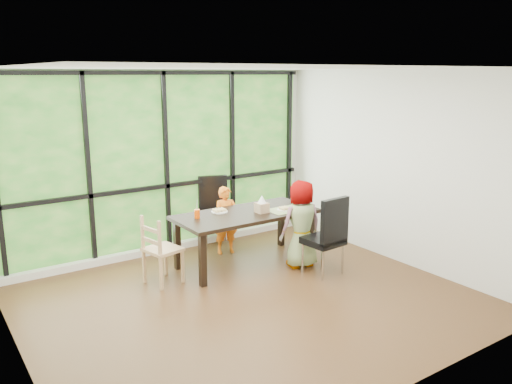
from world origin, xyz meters
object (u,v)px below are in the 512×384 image
Objects in this scene: chair_interior_leather at (323,235)px; tissue_box at (262,208)px; dining_table at (246,238)px; chair_window_leather at (216,212)px; child_toddler at (226,220)px; child_older at (302,224)px; green_cup at (301,204)px; chair_end_beech at (163,249)px; plate_far at (219,212)px; orange_cup at (197,214)px; white_mug at (297,200)px; plate_near at (285,210)px.

chair_interior_leather reaches higher than tissue_box.
chair_window_leather is at bearing 87.12° from dining_table.
child_older is at bearing -46.98° from child_toddler.
green_cup is at bearing -39.53° from chair_window_leather.
chair_end_beech is 7.20× the size of green_cup.
child_toddler is 1.16m from green_cup.
child_older is at bearing -125.72° from green_cup.
plate_far is at bearing -97.94° from chair_window_leather.
plate_far is (-0.88, 0.74, 0.14)m from child_older.
orange_cup is at bearing -17.33° from child_older.
dining_table is at bearing 163.63° from green_cup.
chair_end_beech is (-1.90, 0.92, -0.09)m from chair_interior_leather.
chair_interior_leather is 1.58m from child_toddler.
chair_window_leather is at bearing 47.06° from orange_cup.
plate_far is 1.45× the size of tissue_box.
plate_far is 1.95× the size of orange_cup.
chair_interior_leather reaches higher than child_toddler.
chair_end_beech is at bearing 178.67° from dining_table.
green_cup is 0.79× the size of tissue_box.
white_mug is at bearing 1.75° from dining_table.
green_cup reaches higher than plate_far.
dining_table is 2.21× the size of chair_end_beech.
tissue_box is (0.48, -0.34, 0.06)m from plate_far.
chair_interior_leather reaches higher than green_cup.
dining_table is 1.11m from chair_interior_leather.
chair_end_beech is at bearing -169.17° from orange_cup.
green_cup reaches higher than white_mug.
chair_interior_leather is (0.65, -0.89, 0.17)m from dining_table.
chair_window_leather is 0.38m from child_toddler.
plate_far is at bearing 142.74° from dining_table.
orange_cup is at bearing 168.86° from dining_table.
chair_end_beech is at bearing 172.57° from plate_near.
child_toddler is (-0.65, 1.44, -0.03)m from chair_interior_leather.
green_cup is 0.30m from white_mug.
orange_cup is at bearing 163.80° from tissue_box.
child_toddler reaches higher than chair_end_beech.
chair_end_beech is 1.82m from plate_near.
chair_interior_leather is 6.79× the size of tissue_box.
chair_interior_leather is at bearing -59.03° from tissue_box.
child_toddler is at bearing 135.19° from green_cup.
orange_cup is at bearing 164.40° from plate_near.
chair_window_leather is 1.29m from white_mug.
tissue_box is at bearing -35.04° from child_older.
child_toddler is at bearing 90.00° from dining_table.
chair_interior_leather is at bearing -51.54° from child_toddler.
chair_window_leather is at bearing 122.57° from green_cup.
chair_window_leather is 1.00× the size of chair_interior_leather.
dining_table is at bearing -58.15° from chair_interior_leather.
plate_far is at bearing -30.35° from child_older.
child_older reaches higher than chair_window_leather.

